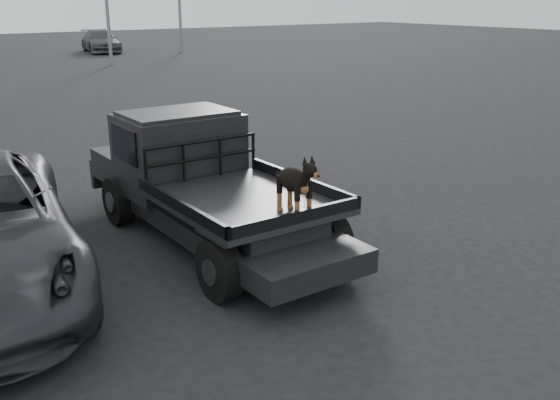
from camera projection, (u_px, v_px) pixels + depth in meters
ground at (285, 268)px, 8.33m from camera, size 120.00×120.00×0.00m
flatbed_ute at (211, 212)px, 9.11m from camera, size 2.00×5.40×0.92m
ute_cab at (179, 140)px, 9.57m from camera, size 1.72×1.30×0.88m
headache_rack at (202, 160)px, 9.03m from camera, size 1.80×0.08×0.55m
dog at (294, 185)px, 7.53m from camera, size 0.32×0.60×0.74m
distant_car_b at (101, 41)px, 40.12m from camera, size 2.69×5.01×1.38m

